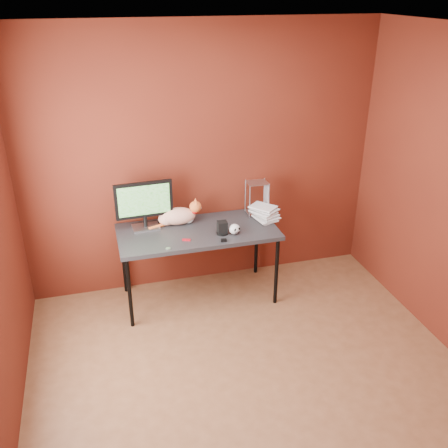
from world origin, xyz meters
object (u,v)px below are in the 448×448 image
object	(u,v)px
skull_mug	(235,229)
book_stack	(260,150)
cat	(178,216)
speaker	(222,228)
desk	(198,235)
monitor	(144,203)

from	to	relation	value
skull_mug	book_stack	size ratio (longest dim) A/B	0.07
cat	skull_mug	distance (m)	0.59
speaker	book_stack	distance (m)	0.80
desk	skull_mug	distance (m)	0.37
desk	book_stack	distance (m)	0.99
desk	monitor	bearing A→B (deg)	159.80
desk	cat	world-z (taller)	cat
desk	speaker	distance (m)	0.27
monitor	book_stack	distance (m)	1.18
cat	speaker	xyz separation A→B (m)	(0.36, -0.32, -0.03)
cat	skull_mug	xyz separation A→B (m)	(0.47, -0.35, -0.03)
cat	speaker	world-z (taller)	cat
skull_mug	speaker	bearing A→B (deg)	145.39
monitor	skull_mug	size ratio (longest dim) A/B	5.06
speaker	book_stack	bearing A→B (deg)	25.22
monitor	cat	bearing A→B (deg)	-0.62
desk	speaker	xyz separation A→B (m)	(0.20, -0.14, 0.11)
monitor	speaker	size ratio (longest dim) A/B	4.31
cat	speaker	bearing A→B (deg)	-37.60
cat	speaker	distance (m)	0.48
monitor	skull_mug	bearing A→B (deg)	-26.58
desk	cat	size ratio (longest dim) A/B	2.86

